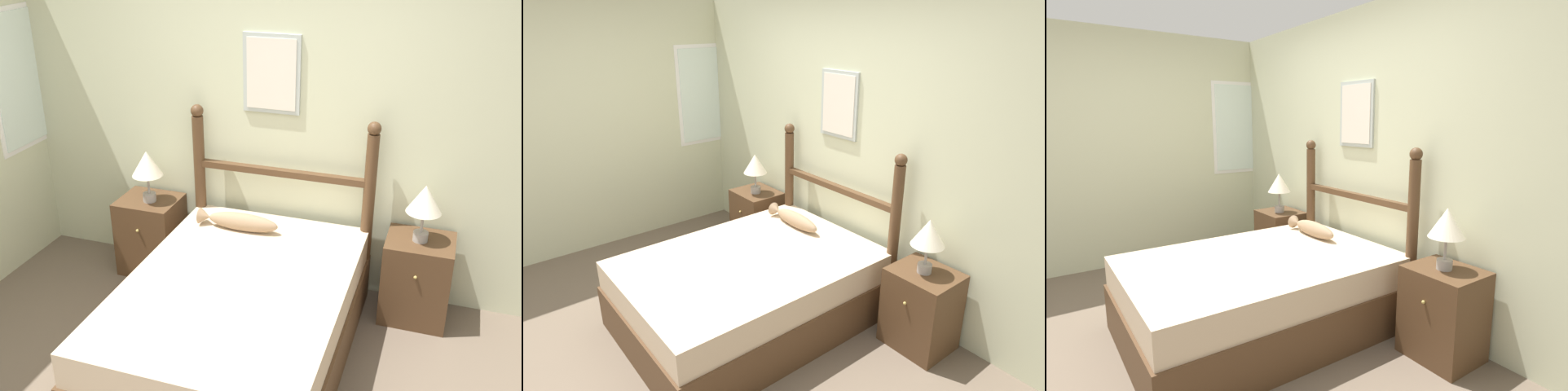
{
  "view_description": "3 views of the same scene",
  "coord_description": "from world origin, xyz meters",
  "views": [
    {
      "loc": [
        1.21,
        -2.4,
        2.67
      ],
      "look_at": [
        0.04,
        1.1,
        0.97
      ],
      "focal_mm": 42.0,
      "sensor_mm": 36.0,
      "label": 1
    },
    {
      "loc": [
        2.73,
        -1.16,
        2.37
      ],
      "look_at": [
        -0.03,
        1.04,
        0.99
      ],
      "focal_mm": 32.0,
      "sensor_mm": 36.0,
      "label": 2
    },
    {
      "loc": [
        2.65,
        -0.75,
        1.6
      ],
      "look_at": [
        0.05,
        1.07,
        1.01
      ],
      "focal_mm": 28.0,
      "sensor_mm": 36.0,
      "label": 3
    }
  ],
  "objects": [
    {
      "name": "wall_back",
      "position": [
        -0.0,
        1.73,
        1.28
      ],
      "size": [
        6.4,
        0.08,
        2.55
      ],
      "color": "beige",
      "rests_on": "ground_plane"
    },
    {
      "name": "fish_pillow",
      "position": [
        -0.2,
        1.3,
        0.65
      ],
      "size": [
        0.61,
        0.12,
        0.13
      ],
      "color": "#997A5B",
      "rests_on": "bed"
    },
    {
      "name": "nightstand_left",
      "position": [
        -1.02,
        1.47,
        0.31
      ],
      "size": [
        0.47,
        0.43,
        0.63
      ],
      "color": "#4C331E",
      "rests_on": "ground_plane"
    },
    {
      "name": "table_lamp_left",
      "position": [
        -1.0,
        1.44,
        0.93
      ],
      "size": [
        0.24,
        0.24,
        0.42
      ],
      "color": "gray",
      "rests_on": "nightstand_left"
    },
    {
      "name": "bed",
      "position": [
        0.03,
        0.64,
        0.29
      ],
      "size": [
        1.4,
        1.98,
        0.58
      ],
      "color": "#4C331E",
      "rests_on": "ground_plane"
    },
    {
      "name": "wall_left",
      "position": [
        -2.13,
        0.03,
        1.28
      ],
      "size": [
        0.08,
        6.4,
        2.55
      ],
      "color": "beige",
      "rests_on": "ground_plane"
    },
    {
      "name": "ground_plane",
      "position": [
        0.0,
        0.0,
        0.0
      ],
      "size": [
        16.0,
        16.0,
        0.0
      ],
      "primitive_type": "plane",
      "color": "brown"
    },
    {
      "name": "headboard",
      "position": [
        0.03,
        1.59,
        0.75
      ],
      "size": [
        1.41,
        0.1,
        1.41
      ],
      "color": "#4C331E",
      "rests_on": "ground_plane"
    },
    {
      "name": "nightstand_right",
      "position": [
        1.09,
        1.47,
        0.31
      ],
      "size": [
        0.47,
        0.43,
        0.63
      ],
      "color": "#4C331E",
      "rests_on": "ground_plane"
    },
    {
      "name": "table_lamp_right",
      "position": [
        1.08,
        1.46,
        0.93
      ],
      "size": [
        0.24,
        0.24,
        0.42
      ],
      "color": "gray",
      "rests_on": "nightstand_right"
    }
  ]
}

